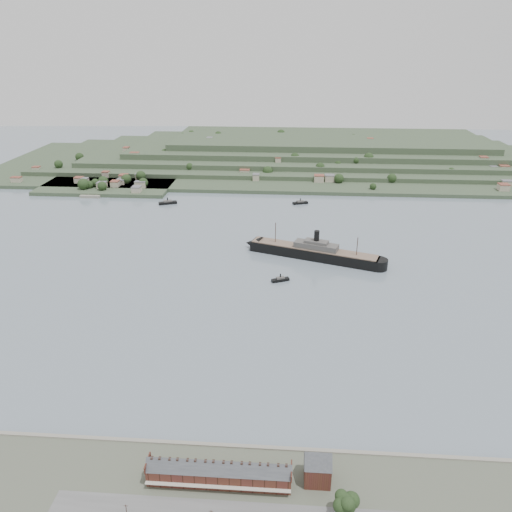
# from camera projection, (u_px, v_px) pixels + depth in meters

# --- Properties ---
(ground) EXTENTS (1400.00, 1400.00, 0.00)m
(ground) POSITION_uv_depth(u_px,v_px,m) (268.00, 289.00, 345.82)
(ground) COLOR slate
(ground) RESTS_ON ground
(terrace_row) EXTENTS (55.60, 9.80, 11.07)m
(terrace_row) POSITION_uv_depth(u_px,v_px,m) (219.00, 473.00, 190.03)
(terrace_row) COLOR #4E281C
(terrace_row) RESTS_ON ground
(gabled_building) EXTENTS (10.40, 10.18, 14.09)m
(gabled_building) POSITION_uv_depth(u_px,v_px,m) (318.00, 468.00, 190.68)
(gabled_building) COLOR #4E281C
(gabled_building) RESTS_ON ground
(far_peninsula) EXTENTS (760.00, 309.00, 30.00)m
(far_peninsula) POSITION_uv_depth(u_px,v_px,m) (302.00, 154.00, 698.91)
(far_peninsula) COLOR #34442D
(far_peninsula) RESTS_ON ground
(steamship) EXTENTS (112.53, 49.41, 27.96)m
(steamship) POSITION_uv_depth(u_px,v_px,m) (310.00, 252.00, 393.48)
(steamship) COLOR black
(steamship) RESTS_ON ground
(tugboat) EXTENTS (13.27, 8.22, 5.83)m
(tugboat) POSITION_uv_depth(u_px,v_px,m) (280.00, 279.00, 356.13)
(tugboat) COLOR black
(tugboat) RESTS_ON ground
(ferry_west) EXTENTS (19.41, 12.01, 7.06)m
(ferry_west) POSITION_uv_depth(u_px,v_px,m) (168.00, 202.00, 523.92)
(ferry_west) COLOR black
(ferry_west) RESTS_ON ground
(ferry_east) EXTENTS (16.78, 9.64, 6.08)m
(ferry_east) POSITION_uv_depth(u_px,v_px,m) (300.00, 203.00, 524.47)
(ferry_east) COLOR black
(ferry_east) RESTS_ON ground
(fig_tree) EXTENTS (9.72, 8.42, 10.84)m
(fig_tree) POSITION_uv_depth(u_px,v_px,m) (346.00, 503.00, 175.61)
(fig_tree) COLOR #3A241A
(fig_tree) RESTS_ON ground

